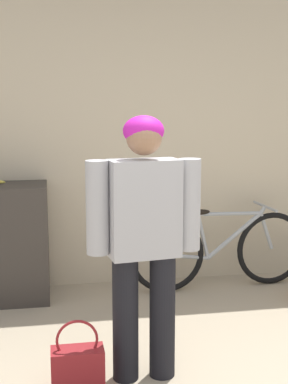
% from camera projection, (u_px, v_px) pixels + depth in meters
% --- Properties ---
extents(wall_back, '(8.00, 0.07, 2.60)m').
position_uv_depth(wall_back, '(138.00, 143.00, 4.89)').
color(wall_back, beige).
rests_on(wall_back, ground_plane).
extents(person, '(0.68, 0.25, 1.60)m').
position_uv_depth(person, '(144.00, 232.00, 3.15)').
color(person, black).
rests_on(person, ground_plane).
extents(bicycle, '(1.68, 0.46, 0.75)m').
position_uv_depth(bicycle, '(220.00, 249.00, 4.82)').
color(bicycle, black).
rests_on(bicycle, ground_plane).
extents(handbag, '(0.31, 0.16, 0.43)m').
position_uv_depth(handbag, '(78.00, 367.00, 3.13)').
color(handbag, maroon).
rests_on(handbag, ground_plane).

